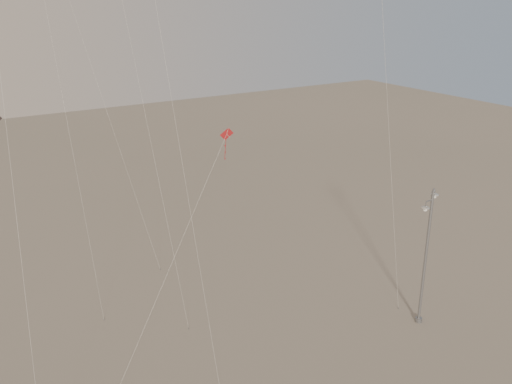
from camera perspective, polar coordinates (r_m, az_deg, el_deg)
street_lamp at (r=37.28m, az=16.60°, el=-5.94°), size 1.55×0.80×9.20m
kite_1 at (r=32.07m, az=-10.00°, el=17.97°), size 1.57×10.83×25.74m
kite_3 at (r=26.33m, az=-6.41°, el=-2.46°), size 9.76×3.09×14.42m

